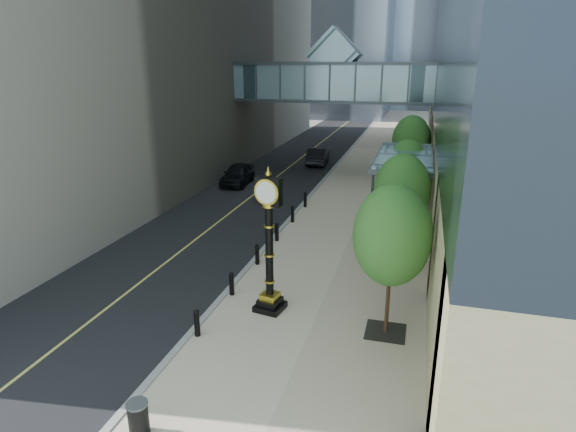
% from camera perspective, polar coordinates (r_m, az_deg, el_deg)
% --- Properties ---
extents(ground, '(320.00, 320.00, 0.00)m').
position_cam_1_polar(ground, '(15.94, -3.08, -17.36)').
color(ground, gray).
rests_on(ground, ground).
extents(road, '(8.00, 180.00, 0.02)m').
position_cam_1_polar(road, '(54.27, 3.33, 8.23)').
color(road, black).
rests_on(road, ground).
extents(sidewalk, '(8.00, 180.00, 0.06)m').
position_cam_1_polar(sidewalk, '(53.18, 11.86, 7.70)').
color(sidewalk, '#C1B094').
rests_on(sidewalk, ground).
extents(curb, '(0.25, 180.00, 0.07)m').
position_cam_1_polar(curb, '(53.58, 7.56, 8.01)').
color(curb, gray).
rests_on(curb, ground).
extents(skywalk, '(17.00, 4.20, 5.80)m').
position_cam_1_polar(skywalk, '(40.96, 5.49, 15.84)').
color(skywalk, slate).
rests_on(skywalk, ground).
extents(entrance_canopy, '(3.00, 8.00, 4.38)m').
position_cam_1_polar(entrance_canopy, '(26.77, 13.65, 6.69)').
color(entrance_canopy, '#383F44').
rests_on(entrance_canopy, ground).
extents(bollard_row, '(0.20, 16.20, 0.90)m').
position_cam_1_polar(bollard_row, '(24.03, -2.43, -3.25)').
color(bollard_row, black).
rests_on(bollard_row, sidewalk).
extents(street_trees, '(2.70, 28.47, 5.54)m').
position_cam_1_polar(street_trees, '(28.29, 13.93, 5.96)').
color(street_trees, black).
rests_on(street_trees, sidewalk).
extents(street_clock, '(1.18, 1.18, 5.45)m').
position_cam_1_polar(street_clock, '(17.88, -2.22, -4.34)').
color(street_clock, black).
rests_on(street_clock, sidewalk).
extents(trash_bin, '(0.61, 0.61, 0.90)m').
position_cam_1_polar(trash_bin, '(13.81, -17.29, -22.05)').
color(trash_bin, black).
rests_on(trash_bin, sidewalk).
extents(pedestrian, '(0.59, 0.40, 1.60)m').
position_cam_1_polar(pedestrian, '(22.70, 9.89, -3.87)').
color(pedestrian, beige).
rests_on(pedestrian, sidewalk).
extents(car_near, '(2.20, 4.76, 1.58)m').
position_cam_1_polar(car_near, '(37.53, -5.98, 4.98)').
color(car_near, black).
rests_on(car_near, road).
extents(car_far, '(2.01, 4.81, 1.55)m').
position_cam_1_polar(car_far, '(44.81, 3.57, 7.16)').
color(car_far, black).
rests_on(car_far, road).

